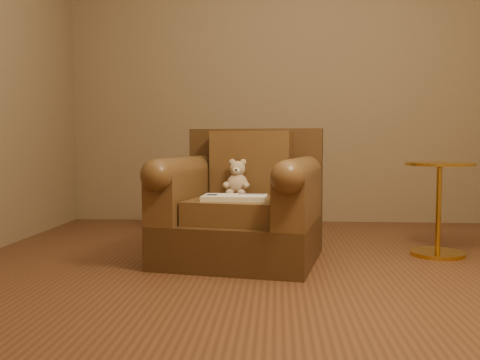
{
  "coord_description": "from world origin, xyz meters",
  "views": [
    {
      "loc": [
        -0.08,
        -2.97,
        0.73
      ],
      "look_at": [
        -0.3,
        0.26,
        0.51
      ],
      "focal_mm": 40.0,
      "sensor_mm": 36.0,
      "label": 1
    }
  ],
  "objects": [
    {
      "name": "teddy_bear",
      "position": [
        -0.33,
        0.43,
        0.48
      ],
      "size": [
        0.17,
        0.19,
        0.24
      ],
      "rotation": [
        0.0,
        0.0,
        -0.07
      ],
      "color": "tan",
      "rests_on": "armchair"
    },
    {
      "name": "side_table",
      "position": [
        0.97,
        0.54,
        0.33
      ],
      "size": [
        0.43,
        0.43,
        0.61
      ],
      "color": "gold",
      "rests_on": "floor"
    },
    {
      "name": "guidebook",
      "position": [
        -0.33,
        0.15,
        0.41
      ],
      "size": [
        0.39,
        0.24,
        0.03
      ],
      "rotation": [
        0.0,
        0.0,
        -0.05
      ],
      "color": "beige",
      "rests_on": "armchair"
    },
    {
      "name": "armchair",
      "position": [
        -0.3,
        0.35,
        0.32
      ],
      "size": [
        1.07,
        1.03,
        0.83
      ],
      "rotation": [
        0.0,
        0.0,
        -0.19
      ],
      "color": "#432C16",
      "rests_on": "floor"
    },
    {
      "name": "floor",
      "position": [
        0.0,
        0.0,
        0.0
      ],
      "size": [
        4.0,
        4.0,
        0.0
      ],
      "primitive_type": "plane",
      "color": "brown",
      "rests_on": "ground"
    }
  ]
}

